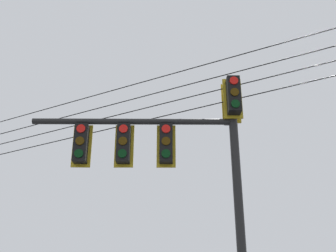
{
  "coord_description": "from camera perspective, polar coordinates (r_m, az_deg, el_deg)",
  "views": [
    {
      "loc": [
        8.57,
        4.14,
        2.1
      ],
      "look_at": [
        1.01,
        -0.59,
        5.88
      ],
      "focal_mm": 44.3,
      "sensor_mm": 36.0,
      "label": 1
    }
  ],
  "objects": [
    {
      "name": "signal_mast_assembly",
      "position": [
        9.44,
        2.33,
        -4.29
      ],
      "size": [
        3.05,
        4.38,
        7.06
      ],
      "color": "black",
      "rests_on": "ground"
    },
    {
      "name": "overhead_wire_span",
      "position": [
        10.78,
        1.85,
        4.71
      ],
      "size": [
        2.61,
        29.2,
        1.9
      ],
      "color": "black"
    }
  ]
}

